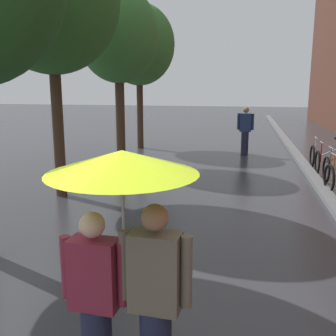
{
  "coord_description": "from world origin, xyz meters",
  "views": [
    {
      "loc": [
        1.16,
        -2.8,
        2.64
      ],
      "look_at": [
        0.12,
        3.05,
        1.35
      ],
      "focal_mm": 43.03,
      "sensor_mm": 36.0,
      "label": 1
    }
  ],
  "objects_px": {
    "parked_bicycle_8": "(330,156)",
    "couple_under_umbrella": "(124,237)",
    "parked_bicycle_7": "(336,162)",
    "pedestrian_walking_midground": "(245,131)",
    "street_tree_3": "(139,45)",
    "street_tree_2": "(118,37)"
  },
  "relations": [
    {
      "from": "street_tree_2",
      "to": "pedestrian_walking_midground",
      "type": "bearing_deg",
      "value": 30.64
    },
    {
      "from": "couple_under_umbrella",
      "to": "pedestrian_walking_midground",
      "type": "height_order",
      "value": "couple_under_umbrella"
    },
    {
      "from": "street_tree_3",
      "to": "pedestrian_walking_midground",
      "type": "distance_m",
      "value": 5.19
    },
    {
      "from": "parked_bicycle_7",
      "to": "pedestrian_walking_midground",
      "type": "distance_m",
      "value": 3.78
    },
    {
      "from": "street_tree_2",
      "to": "parked_bicycle_7",
      "type": "relative_size",
      "value": 4.95
    },
    {
      "from": "parked_bicycle_7",
      "to": "parked_bicycle_8",
      "type": "bearing_deg",
      "value": 88.98
    },
    {
      "from": "parked_bicycle_8",
      "to": "couple_under_umbrella",
      "type": "bearing_deg",
      "value": -109.98
    },
    {
      "from": "street_tree_2",
      "to": "parked_bicycle_8",
      "type": "xyz_separation_m",
      "value": [
        6.47,
        0.54,
        -3.57
      ]
    },
    {
      "from": "parked_bicycle_8",
      "to": "couple_under_umbrella",
      "type": "distance_m",
      "value": 10.64
    },
    {
      "from": "street_tree_2",
      "to": "street_tree_3",
      "type": "height_order",
      "value": "street_tree_3"
    },
    {
      "from": "pedestrian_walking_midground",
      "to": "street_tree_3",
      "type": "bearing_deg",
      "value": 167.86
    },
    {
      "from": "street_tree_3",
      "to": "parked_bicycle_7",
      "type": "relative_size",
      "value": 5.06
    },
    {
      "from": "parked_bicycle_7",
      "to": "pedestrian_walking_midground",
      "type": "bearing_deg",
      "value": 132.54
    },
    {
      "from": "parked_bicycle_8",
      "to": "street_tree_3",
      "type": "bearing_deg",
      "value": 158.13
    },
    {
      "from": "parked_bicycle_8",
      "to": "pedestrian_walking_midground",
      "type": "distance_m",
      "value": 3.16
    },
    {
      "from": "street_tree_3",
      "to": "parked_bicycle_7",
      "type": "bearing_deg",
      "value": -28.82
    },
    {
      "from": "street_tree_3",
      "to": "parked_bicycle_8",
      "type": "distance_m",
      "value": 8.0
    },
    {
      "from": "parked_bicycle_7",
      "to": "parked_bicycle_8",
      "type": "relative_size",
      "value": 1.0
    },
    {
      "from": "street_tree_3",
      "to": "parked_bicycle_8",
      "type": "bearing_deg",
      "value": -21.87
    },
    {
      "from": "street_tree_2",
      "to": "parked_bicycle_8",
      "type": "relative_size",
      "value": 4.96
    },
    {
      "from": "street_tree_3",
      "to": "parked_bicycle_8",
      "type": "xyz_separation_m",
      "value": [
        6.63,
        -2.66,
        -3.58
      ]
    },
    {
      "from": "parked_bicycle_7",
      "to": "couple_under_umbrella",
      "type": "xyz_separation_m",
      "value": [
        -3.6,
        -8.97,
        1.06
      ]
    }
  ]
}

